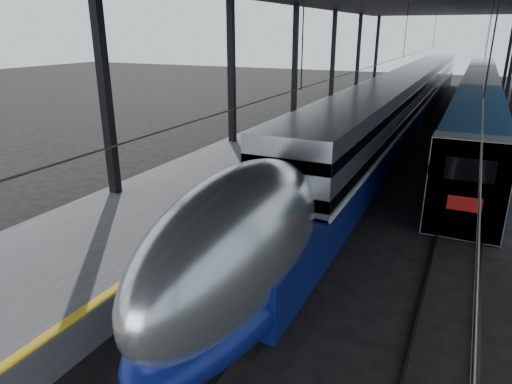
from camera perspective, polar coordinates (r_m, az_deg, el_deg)
The scene contains 6 objects.
ground at distance 12.87m, azimuth -12.02°, elevation -14.68°, with size 160.00×160.00×0.00m, color black.
platform at distance 30.81m, azimuth 5.34°, elevation 6.95°, with size 6.00×80.00×1.00m, color #4C4C4F.
yellow_strip at distance 29.88m, azimuth 10.45°, elevation 7.31°, with size 0.30×80.00×0.01m, color yellow.
rails at distance 29.23m, azimuth 20.21°, elevation 4.29°, with size 6.52×80.00×0.16m.
tgv_train at distance 37.21m, azimuth 18.10°, elevation 10.57°, with size 2.95×65.20×4.23m.
second_train at distance 44.11m, azimuth 26.00°, elevation 10.71°, with size 2.69×56.05×3.70m.
Camera 1 is at (6.81, -8.27, 7.13)m, focal length 32.00 mm.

